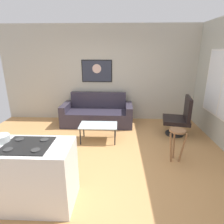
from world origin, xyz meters
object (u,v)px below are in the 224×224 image
at_px(couch, 98,114).
at_px(coffee_table, 98,126).
at_px(bar_stool, 177,137).
at_px(mixing_bowl, 1,139).
at_px(wall_painting, 97,71).
at_px(armchair, 180,117).

relative_size(couch, coffee_table, 2.30).
bearing_deg(bar_stool, couch, 131.87).
bearing_deg(coffee_table, mixing_bowl, -119.97).
height_order(bar_stool, wall_painting, wall_painting).
bearing_deg(bar_stool, wall_painting, 126.72).
height_order(coffee_table, wall_painting, wall_painting).
bearing_deg(mixing_bowl, couch, 72.62).
xyz_separation_m(bar_stool, mixing_bowl, (-2.67, -1.08, 0.45)).
bearing_deg(mixing_bowl, bar_stool, 21.91).
xyz_separation_m(couch, armchair, (2.16, -0.71, 0.18)).
relative_size(coffee_table, wall_painting, 0.97).
xyz_separation_m(bar_stool, wall_painting, (-1.77, 2.38, 0.99)).
height_order(couch, bar_stool, couch).
bearing_deg(couch, armchair, -18.21).
bearing_deg(coffee_table, armchair, 11.46).
relative_size(coffee_table, mixing_bowl, 3.99).
height_order(armchair, bar_stool, armchair).
bearing_deg(couch, mixing_bowl, -107.38).
height_order(couch, coffee_table, couch).
xyz_separation_m(couch, mixing_bowl, (-0.94, -3.01, 0.66)).
relative_size(couch, armchair, 2.02).
height_order(couch, wall_painting, wall_painting).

